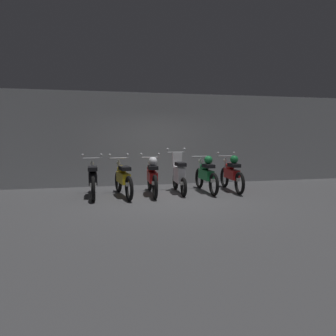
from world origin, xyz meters
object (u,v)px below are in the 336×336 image
motorbike_slot_0 (93,179)px  motorbike_slot_1 (123,178)px  motorbike_slot_4 (206,174)px  motorbike_slot_2 (152,176)px  motorbike_slot_3 (179,175)px  motorbike_slot_5 (232,173)px

motorbike_slot_0 → motorbike_slot_1: same height
motorbike_slot_0 → motorbike_slot_4: (3.26, 0.02, 0.03)m
motorbike_slot_2 → motorbike_slot_3: size_ratio=1.16×
motorbike_slot_1 → motorbike_slot_2: (0.82, 0.06, 0.04)m
motorbike_slot_3 → motorbike_slot_2: bearing=-171.4°
motorbike_slot_1 → motorbike_slot_4: (2.44, 0.14, 0.03)m
motorbike_slot_3 → motorbike_slot_0: bearing=-178.5°
motorbike_slot_1 → motorbike_slot_0: bearing=171.7°
motorbike_slot_2 → motorbike_slot_5: size_ratio=1.00×
motorbike_slot_2 → motorbike_slot_0: bearing=177.9°
motorbike_slot_4 → motorbike_slot_5: motorbike_slot_5 is taller
motorbike_slot_0 → motorbike_slot_3: motorbike_slot_3 is taller
motorbike_slot_1 → motorbike_slot_3: bearing=6.4°
motorbike_slot_2 → motorbike_slot_3: motorbike_slot_3 is taller
motorbike_slot_3 → motorbike_slot_5: 1.63m
motorbike_slot_0 → motorbike_slot_3: 2.44m
motorbike_slot_1 → motorbike_slot_4: 2.45m
motorbike_slot_3 → motorbike_slot_4: (0.81, -0.04, -0.00)m
motorbike_slot_2 → motorbike_slot_3: bearing=8.6°
motorbike_slot_2 → motorbike_slot_3: (0.82, 0.12, -0.00)m
motorbike_slot_5 → motorbike_slot_1: bearing=-177.3°
motorbike_slot_3 → motorbike_slot_4: size_ratio=0.86×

